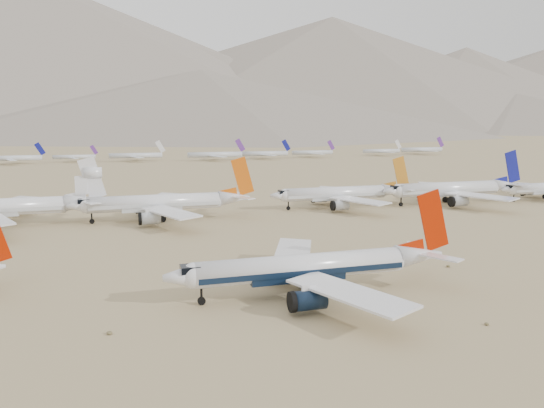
{
  "coord_description": "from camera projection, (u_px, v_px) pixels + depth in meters",
  "views": [
    {
      "loc": [
        -42.44,
        -91.45,
        30.77
      ],
      "look_at": [
        0.5,
        51.58,
        7.0
      ],
      "focal_mm": 35.0,
      "sensor_mm": 36.0,
      "label": 1
    }
  ],
  "objects": [
    {
      "name": "main_airliner",
      "position": [
        314.0,
        267.0,
        94.03
      ],
      "size": [
        51.02,
        49.84,
        18.01
      ],
      "color": "white",
      "rests_on": "ground"
    },
    {
      "name": "ground",
      "position": [
        345.0,
        279.0,
        103.39
      ],
      "size": [
        7000.0,
        7000.0,
        0.0
      ],
      "primitive_type": "plane",
      "color": "#9A835A",
      "rests_on": "ground"
    },
    {
      "name": "desert_scrub",
      "position": [
        394.0,
        345.0,
        72.61
      ],
      "size": [
        262.75,
        121.67,
        0.63
      ],
      "color": "brown",
      "rests_on": "ground"
    },
    {
      "name": "row2_navy_widebody",
      "position": [
        453.0,
        189.0,
        195.75
      ],
      "size": [
        54.99,
        53.77,
        19.56
      ],
      "color": "white",
      "rests_on": "ground"
    },
    {
      "name": "distant_storage_row",
      "position": [
        145.0,
        155.0,
        398.12
      ],
      "size": [
        521.34,
        60.86,
        14.31
      ],
      "color": "silver",
      "rests_on": "ground"
    },
    {
      "name": "foothills",
      "position": [
        355.0,
        105.0,
        1282.85
      ],
      "size": [
        4637.5,
        1395.0,
        155.0
      ],
      "color": "slate",
      "rests_on": "ground"
    },
    {
      "name": "row2_gold_tail",
      "position": [
        341.0,
        194.0,
        187.3
      ],
      "size": [
        50.12,
        49.02,
        17.84
      ],
      "color": "white",
      "rests_on": "ground"
    },
    {
      "name": "mountain_range",
      "position": [
        146.0,
        68.0,
        1652.2
      ],
      "size": [
        7354.0,
        3024.0,
        470.0
      ],
      "color": "slate",
      "rests_on": "ground"
    },
    {
      "name": "row2_white_trijet",
      "position": [
        0.0,
        207.0,
        153.34
      ],
      "size": [
        56.46,
        55.18,
        20.01
      ],
      "color": "white",
      "rests_on": "ground"
    },
    {
      "name": "row2_orange_tail",
      "position": [
        163.0,
        203.0,
        163.68
      ],
      "size": [
        53.9,
        52.72,
        19.23
      ],
      "color": "white",
      "rests_on": "ground"
    }
  ]
}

